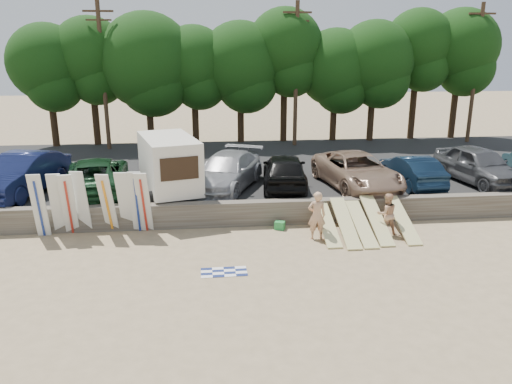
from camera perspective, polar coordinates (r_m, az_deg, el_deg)
ground at (r=18.06m, az=7.01°, el=-6.75°), size 120.00×120.00×0.00m
seawall at (r=20.62m, az=5.25°, el=-2.21°), size 44.00×0.50×1.00m
parking_lot at (r=27.76m, az=2.32°, el=2.44°), size 44.00×14.50×0.70m
treeline at (r=33.83m, az=-0.01°, el=15.09°), size 32.22×6.15×8.82m
utility_poles at (r=32.72m, az=4.61°, el=13.54°), size 25.80×0.26×9.00m
box_trailer at (r=21.94m, az=-9.89°, el=3.27°), size 3.14×4.48×2.60m
car_0 at (r=24.24m, az=-25.22°, el=1.83°), size 3.18×5.78×1.81m
car_1 at (r=23.31m, az=-17.79°, el=1.82°), size 3.33×6.03×1.60m
car_2 at (r=22.88m, az=-3.40°, el=2.34°), size 4.21×5.98×1.61m
car_3 at (r=22.94m, az=3.28°, el=2.45°), size 2.50×5.06×1.66m
car_4 at (r=23.46m, az=11.45°, el=2.38°), size 3.46×6.07×1.60m
car_5 at (r=24.52m, az=17.35°, el=2.37°), size 1.77×4.45×1.44m
car_6 at (r=26.04m, az=24.11°, el=2.83°), size 2.82×5.40×1.75m
surfboard_upright_0 at (r=20.42m, az=-23.55°, el=-1.45°), size 0.51×0.58×2.56m
surfboard_upright_1 at (r=20.38m, az=-21.75°, el=-1.31°), size 0.58×0.74×2.54m
surfboard_upright_2 at (r=20.21m, az=-20.62°, el=-1.36°), size 0.58×0.81×2.52m
surfboard_upright_3 at (r=20.23m, az=-19.32°, el=-1.13°), size 0.58×0.60×2.57m
surfboard_upright_4 at (r=19.90m, az=-16.62°, el=-1.27°), size 0.63×0.89×2.50m
surfboard_upright_5 at (r=19.87m, az=-14.77°, el=-1.11°), size 0.58×0.79×2.53m
surfboard_upright_6 at (r=19.72m, az=-13.44°, el=-1.12°), size 0.52×0.66×2.55m
surfboard_upright_7 at (r=19.65m, az=-12.72°, el=-1.18°), size 0.58×0.82×2.52m
surfboard_low_0 at (r=19.44m, az=8.07°, el=-3.48°), size 0.56×2.87×1.00m
surfboard_low_1 at (r=19.37m, az=10.17°, el=-3.46°), size 0.56×2.83×1.13m
surfboard_low_2 at (r=19.62m, az=11.90°, el=-3.50°), size 0.56×2.87×1.00m
surfboard_low_3 at (r=19.90m, az=13.60°, el=-3.10°), size 0.56×2.82×1.15m
surfboard_low_4 at (r=20.29m, az=16.37°, el=-3.02°), size 0.56×2.85×1.08m
beachgoer_a at (r=18.87m, az=6.96°, el=-2.67°), size 0.70×0.48×1.86m
beachgoer_b at (r=19.89m, az=14.72°, el=-2.43°), size 0.82×0.64×1.64m
cooler at (r=19.96m, az=2.73°, el=-3.83°), size 0.47×0.42×0.32m
gear_bag at (r=20.44m, az=11.05°, el=-3.79°), size 0.34×0.30×0.22m
beach_towel at (r=16.41m, az=-3.68°, el=-9.11°), size 1.52×1.52×0.00m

